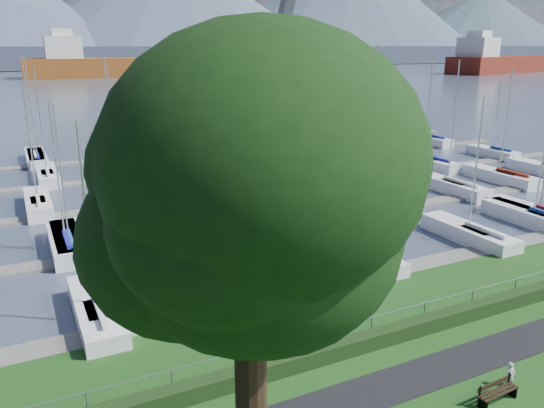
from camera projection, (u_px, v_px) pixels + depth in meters
path at (436, 371)px, 21.37m from camera, size 160.00×2.00×0.04m
water at (39, 74)px, 247.65m from camera, size 800.00×540.00×0.20m
hedge at (395, 333)px, 23.50m from camera, size 80.00×0.70×0.70m
fence at (390, 312)px, 23.60m from camera, size 80.00×0.04×0.04m
foothill at (30, 57)px, 306.00m from camera, size 900.00×80.00×12.00m
docks at (202, 198)px, 46.37m from camera, size 90.00×41.60×0.25m
bench_right at (497, 392)px, 19.41m from camera, size 1.82×0.53×0.85m
person at (510, 372)px, 20.30m from camera, size 0.46×0.34×1.15m
tree at (243, 197)px, 9.58m from camera, size 6.58×7.41×13.50m
crane at (280, 127)px, 49.22m from camera, size 4.71×13.36×22.35m
cargo_ship_mid at (148, 67)px, 230.44m from camera, size 109.98×21.63×21.50m
cargo_ship_east at (502, 64)px, 258.82m from camera, size 78.81×33.91×21.50m
sailboat_fleet at (172, 132)px, 45.66m from camera, size 76.38×49.32×13.25m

